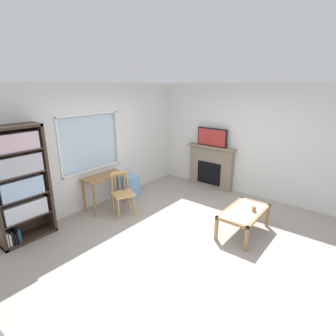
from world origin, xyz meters
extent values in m
cube|color=#9E9389|center=(0.00, 0.00, -0.01)|extent=(5.85, 5.52, 0.02)
cube|color=silver|center=(0.00, 2.26, 0.41)|extent=(4.85, 0.12, 0.82)
cube|color=silver|center=(0.00, 2.26, 2.33)|extent=(4.85, 0.12, 0.61)
cube|color=silver|center=(-1.70, 2.26, 1.42)|extent=(1.45, 0.12, 1.21)
cube|color=silver|center=(1.45, 2.26, 1.42)|extent=(1.96, 0.12, 1.21)
cube|color=silver|center=(-0.25, 2.27, 1.42)|extent=(1.44, 0.02, 1.21)
cube|color=white|center=(-0.25, 2.20, 0.83)|extent=(1.50, 0.06, 0.03)
cube|color=white|center=(-0.25, 2.20, 2.01)|extent=(1.50, 0.06, 0.03)
cube|color=white|center=(-0.98, 2.20, 1.42)|extent=(0.03, 0.06, 1.21)
cube|color=white|center=(0.47, 2.20, 1.42)|extent=(0.03, 0.06, 1.21)
cube|color=silver|center=(2.48, 0.00, 1.32)|extent=(0.12, 4.72, 2.64)
cube|color=#38281E|center=(-1.42, 2.01, 0.99)|extent=(0.05, 0.38, 1.99)
cube|color=#38281E|center=(-1.84, 2.01, 1.96)|extent=(0.90, 0.38, 0.05)
cube|color=#38281E|center=(-1.84, 2.01, 0.03)|extent=(0.90, 0.38, 0.05)
cube|color=#38281E|center=(-1.84, 2.19, 0.99)|extent=(0.90, 0.02, 1.99)
cube|color=#38281E|center=(-1.84, 2.01, 0.41)|extent=(0.85, 0.36, 0.02)
cube|color=#38281E|center=(-1.84, 2.01, 0.80)|extent=(0.85, 0.36, 0.02)
cube|color=#38281E|center=(-1.84, 2.01, 1.19)|extent=(0.85, 0.36, 0.02)
cube|color=#38281E|center=(-1.84, 2.01, 1.58)|extent=(0.85, 0.36, 0.02)
cube|color=silver|center=(-1.85, 2.00, 0.57)|extent=(0.70, 0.30, 0.28)
cube|color=#9EBCDB|center=(-1.85, 2.00, 0.97)|extent=(0.68, 0.33, 0.31)
cube|color=#B2B2BC|center=(-1.86, 2.00, 1.36)|extent=(0.77, 0.31, 0.31)
cube|color=beige|center=(-1.83, 2.00, 1.73)|extent=(0.70, 0.31, 0.29)
cube|color=white|center=(-2.21, 1.99, 0.17)|extent=(0.02, 0.24, 0.24)
cube|color=white|center=(-2.18, 1.99, 0.16)|extent=(0.03, 0.24, 0.22)
cube|color=black|center=(-2.13, 1.99, 0.17)|extent=(0.03, 0.21, 0.25)
cube|color=black|center=(-2.10, 1.99, 0.14)|extent=(0.03, 0.26, 0.18)
cube|color=black|center=(-2.06, 1.99, 0.16)|extent=(0.03, 0.30, 0.22)
cube|color=#286BB2|center=(-2.02, 1.99, 0.16)|extent=(0.03, 0.22, 0.23)
cube|color=olive|center=(-0.19, 1.91, 0.72)|extent=(0.93, 0.45, 0.03)
cylinder|color=olive|center=(-0.61, 1.73, 0.35)|extent=(0.04, 0.04, 0.71)
cylinder|color=olive|center=(0.22, 1.73, 0.35)|extent=(0.04, 0.04, 0.71)
cylinder|color=olive|center=(-0.61, 2.08, 0.35)|extent=(0.04, 0.04, 0.71)
cylinder|color=olive|center=(0.22, 2.08, 0.35)|extent=(0.04, 0.04, 0.71)
cube|color=tan|center=(-0.17, 1.36, 0.45)|extent=(0.54, 0.53, 0.04)
cylinder|color=tan|center=(-0.39, 1.27, 0.22)|extent=(0.04, 0.04, 0.43)
cylinder|color=tan|center=(-0.07, 1.15, 0.22)|extent=(0.04, 0.04, 0.43)
cylinder|color=tan|center=(-0.27, 1.57, 0.22)|extent=(0.04, 0.04, 0.43)
cylinder|color=tan|center=(0.05, 1.44, 0.22)|extent=(0.04, 0.04, 0.43)
cylinder|color=tan|center=(-0.27, 1.57, 0.68)|extent=(0.04, 0.04, 0.45)
cylinder|color=tan|center=(0.05, 1.44, 0.68)|extent=(0.04, 0.04, 0.45)
cube|color=tan|center=(-0.11, 1.51, 0.87)|extent=(0.35, 0.17, 0.06)
cylinder|color=tan|center=(-0.21, 1.55, 0.65)|extent=(0.02, 0.02, 0.35)
cylinder|color=tan|center=(-0.11, 1.51, 0.65)|extent=(0.02, 0.02, 0.35)
cylinder|color=tan|center=(-0.01, 1.47, 0.65)|extent=(0.02, 0.02, 0.35)
cube|color=#72ADDB|center=(0.56, 1.96, 0.26)|extent=(0.35, 0.40, 0.53)
cube|color=gray|center=(2.33, 0.74, 0.53)|extent=(0.18, 1.20, 1.06)
cube|color=black|center=(2.24, 0.74, 0.39)|extent=(0.03, 0.66, 0.58)
cube|color=gray|center=(2.31, 0.74, 1.08)|extent=(0.26, 1.30, 0.04)
cube|color=black|center=(2.31, 0.74, 1.33)|extent=(0.05, 0.81, 0.46)
cube|color=#B2332D|center=(2.29, 0.74, 1.33)|extent=(0.01, 0.76, 0.41)
cube|color=#8C9E99|center=(0.67, -0.89, 0.44)|extent=(0.97, 0.49, 0.02)
cube|color=#A37547|center=(0.67, -1.16, 0.42)|extent=(1.07, 0.05, 0.05)
cube|color=#A37547|center=(0.67, -0.62, 0.42)|extent=(1.07, 0.05, 0.05)
cube|color=#A37547|center=(0.16, -0.89, 0.42)|extent=(0.05, 0.59, 0.05)
cube|color=#A37547|center=(1.18, -0.89, 0.42)|extent=(0.05, 0.59, 0.05)
cube|color=#A37547|center=(0.16, -1.16, 0.20)|extent=(0.05, 0.05, 0.40)
cube|color=#A37547|center=(1.18, -1.16, 0.20)|extent=(0.05, 0.05, 0.40)
cube|color=#A37547|center=(0.16, -0.62, 0.20)|extent=(0.05, 0.05, 0.40)
cube|color=#A37547|center=(1.18, -0.62, 0.20)|extent=(0.05, 0.05, 0.40)
cylinder|color=orange|center=(0.75, -1.03, 0.49)|extent=(0.07, 0.07, 0.09)
camera|label=1|loc=(-3.55, -2.49, 2.60)|focal=28.51mm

